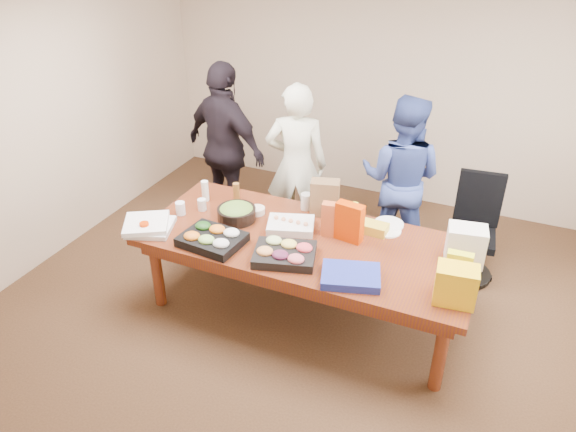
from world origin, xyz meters
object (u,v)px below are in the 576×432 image
at_px(conference_table, 306,276).
at_px(person_center, 296,166).
at_px(salad_bowl, 237,214).
at_px(sheet_cake, 291,225).
at_px(person_right, 401,179).
at_px(office_chair, 472,233).

relative_size(conference_table, person_center, 1.62).
bearing_deg(conference_table, salad_bowl, 174.66).
height_order(person_center, sheet_cake, person_center).
bearing_deg(conference_table, person_right, 68.71).
bearing_deg(sheet_cake, conference_table, -47.79).
bearing_deg(office_chair, person_center, 174.68).
xyz_separation_m(person_right, sheet_cake, (-0.68, -1.14, -0.06)).
height_order(office_chair, person_center, person_center).
height_order(office_chair, person_right, person_right).
xyz_separation_m(office_chair, person_center, (-1.80, -0.01, 0.36)).
distance_m(person_center, salad_bowl, 1.04).
height_order(conference_table, person_right, person_right).
distance_m(office_chair, sheet_cake, 1.76).
bearing_deg(conference_table, sheet_cake, 150.68).
bearing_deg(sheet_cake, salad_bowl, 166.33).
bearing_deg(conference_table, person_center, 117.05).
distance_m(office_chair, person_right, 0.84).
relative_size(conference_table, salad_bowl, 8.13).
distance_m(office_chair, salad_bowl, 2.22).
height_order(person_center, salad_bowl, person_center).
xyz_separation_m(conference_table, person_right, (0.49, 1.25, 0.47)).
bearing_deg(person_center, conference_table, 98.98).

